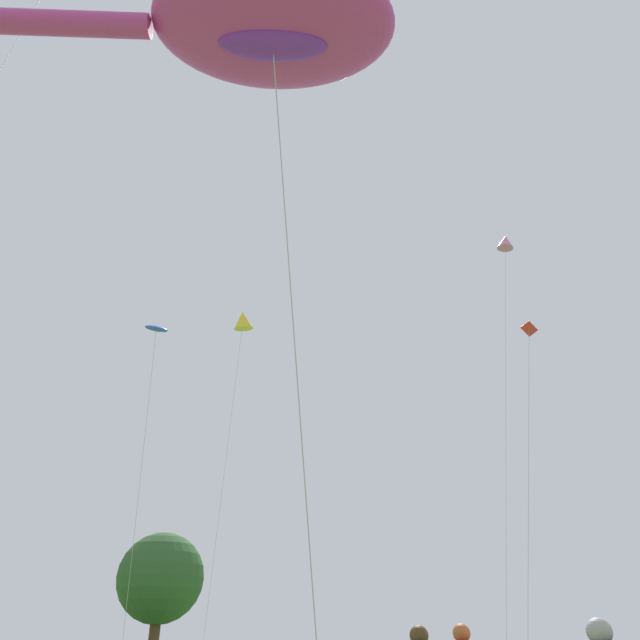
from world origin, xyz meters
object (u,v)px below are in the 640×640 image
Objects in this scene: big_show_kite at (249,24)px; small_kite_delta_white at (505,243)px; small_kite_triangle_green at (529,365)px; tree_pine_center at (161,578)px; small_kite_stunt_black at (156,332)px; small_kite_tiny_distant at (243,321)px.

small_kite_delta_white is at bearing 55.92° from big_show_kite.
small_kite_triangle_green is 1.27× the size of tree_pine_center.
small_kite_delta_white reaches higher than small_kite_triangle_green.
big_show_kite reaches higher than small_kite_stunt_black.
small_kite_stunt_black is (-5.68, -3.80, -3.85)m from small_kite_tiny_distant.
small_kite_tiny_distant is at bearing 129.75° from small_kite_triangle_green.
small_kite_triangle_green is 14.72m from small_kite_delta_white.
big_show_kite is 1.18× the size of small_kite_triangle_green.
small_kite_triangle_green is 16.56m from small_kite_stunt_black.
small_kite_stunt_black is 34.97m from tree_pine_center.
big_show_kite is at bearing 178.62° from small_kite_delta_white.
small_kite_tiny_distant reaches higher than small_kite_triangle_green.
small_kite_stunt_black is (-19.61, 4.09, -9.24)m from small_kite_delta_white.
small_kite_stunt_black is at bearing 108.59° from big_show_kite.
small_kite_stunt_black is at bearing -107.83° from tree_pine_center.
small_kite_stunt_black is at bearing 137.67° from small_kite_delta_white.
small_kite_stunt_black reaches higher than tree_pine_center.
big_show_kite reaches higher than tree_pine_center.
small_kite_delta_white is 2.31× the size of tree_pine_center.
small_kite_triangle_green is 16.80m from small_kite_tiny_distant.
small_kite_triangle_green is 0.55× the size of small_kite_delta_white.
tree_pine_center is (-9.15, 36.59, -16.79)m from small_kite_delta_white.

